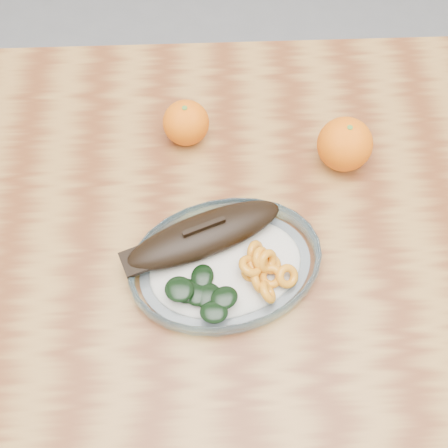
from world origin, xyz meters
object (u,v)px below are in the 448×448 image
Objects in this scene: dining_table at (233,276)px; orange_right at (345,144)px; plated_meal at (225,263)px; orange_left at (186,123)px.

orange_right is (0.17, 0.14, 0.14)m from dining_table.
dining_table is 0.12m from plated_meal.
dining_table is 17.03× the size of orange_left.
dining_table is at bearing 52.95° from plated_meal.
orange_left is (-0.05, 0.23, 0.02)m from plated_meal.
orange_right is (0.18, 0.17, 0.02)m from plated_meal.
orange_left is (-0.06, 0.20, 0.13)m from dining_table.
plated_meal is 0.23m from orange_left.
plated_meal is at bearing -77.57° from orange_left.
orange_left is at bearing 107.91° from dining_table.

